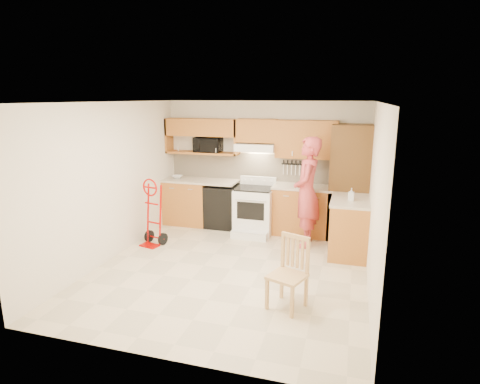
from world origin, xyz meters
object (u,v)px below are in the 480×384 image
at_px(hand_truck, 151,216).
at_px(dining_chair, 287,274).
at_px(microwave, 208,145).
at_px(person, 307,192).
at_px(range, 254,207).

height_order(hand_truck, dining_chair, hand_truck).
height_order(microwave, hand_truck, microwave).
xyz_separation_m(person, hand_truck, (-2.61, -0.75, -0.42)).
height_order(range, person, person).
height_order(range, hand_truck, hand_truck).
height_order(microwave, dining_chair, microwave).
bearing_deg(hand_truck, range, 47.73).
bearing_deg(microwave, hand_truck, -110.21).
xyz_separation_m(microwave, person, (2.08, -0.74, -0.68)).
xyz_separation_m(microwave, dining_chair, (2.13, -2.98, -1.18)).
xyz_separation_m(microwave, range, (1.05, -0.40, -1.11)).
relative_size(range, dining_chair, 1.16).
bearing_deg(microwave, dining_chair, -55.10).
distance_m(range, person, 1.17).
bearing_deg(range, hand_truck, -145.52).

